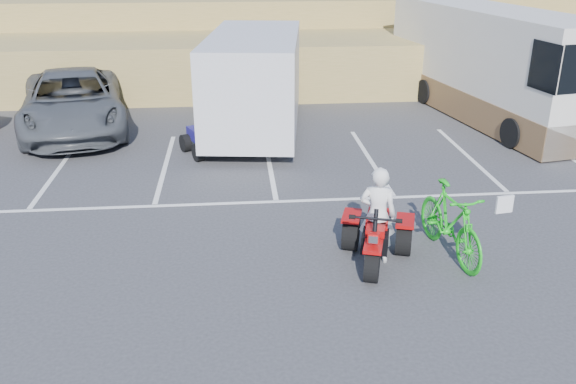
{
  "coord_description": "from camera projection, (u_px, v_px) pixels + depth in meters",
  "views": [
    {
      "loc": [
        -0.87,
        -10.08,
        5.45
      ],
      "look_at": [
        0.09,
        0.55,
        1.0
      ],
      "focal_mm": 38.0,
      "sensor_mm": 36.0,
      "label": 1
    }
  ],
  "objects": [
    {
      "name": "green_dirt_bike",
      "position": [
        450.0,
        222.0,
        11.08
      ],
      "size": [
        1.0,
        2.35,
        1.37
      ],
      "primitive_type": "imported",
      "rotation": [
        0.0,
        0.0,
        0.16
      ],
      "color": "#14BF19",
      "rests_on": "ground"
    },
    {
      "name": "cargo_trailer",
      "position": [
        255.0,
        81.0,
        17.93
      ],
      "size": [
        3.28,
        6.54,
        2.93
      ],
      "rotation": [
        0.0,
        0.0,
        -0.13
      ],
      "color": "silver",
      "rests_on": "ground"
    },
    {
      "name": "grass_embankment",
      "position": [
        253.0,
        44.0,
        25.12
      ],
      "size": [
        40.0,
        8.5,
        3.1
      ],
      "color": "#9A8646",
      "rests_on": "ground"
    },
    {
      "name": "ground",
      "position": [
        286.0,
        252.0,
        11.44
      ],
      "size": [
        100.0,
        100.0,
        0.0
      ],
      "primitive_type": "plane",
      "color": "#37373A",
      "rests_on": "ground"
    },
    {
      "name": "red_trike_atv",
      "position": [
        374.0,
        263.0,
        11.06
      ],
      "size": [
        1.77,
        2.06,
        1.14
      ],
      "primitive_type": null,
      "rotation": [
        0.0,
        0.0,
        -0.3
      ],
      "color": "#A60909",
      "rests_on": "ground"
    },
    {
      "name": "rv_motorhome",
      "position": [
        487.0,
        71.0,
        19.84
      ],
      "size": [
        4.08,
        9.74,
        3.4
      ],
      "rotation": [
        0.0,
        0.0,
        0.18
      ],
      "color": "silver",
      "rests_on": "ground"
    },
    {
      "name": "rider",
      "position": [
        378.0,
        215.0,
        10.84
      ],
      "size": [
        0.76,
        0.61,
        1.8
      ],
      "primitive_type": "imported",
      "rotation": [
        0.0,
        0.0,
        2.84
      ],
      "color": "white",
      "rests_on": "ground"
    },
    {
      "name": "quad_atv_green",
      "position": [
        223.0,
        144.0,
        17.49
      ],
      "size": [
        1.43,
        1.7,
        0.96
      ],
      "primitive_type": null,
      "rotation": [
        0.0,
        0.0,
        -0.25
      ],
      "color": "#155F16",
      "rests_on": "ground"
    },
    {
      "name": "grey_pickup",
      "position": [
        73.0,
        102.0,
        18.43
      ],
      "size": [
        4.21,
        6.81,
        1.76
      ],
      "primitive_type": "imported",
      "rotation": [
        0.0,
        0.0,
        0.22
      ],
      "color": "#4A4E52",
      "rests_on": "ground"
    },
    {
      "name": "parking_stripes",
      "position": [
        306.0,
        174.0,
        15.25
      ],
      "size": [
        28.0,
        5.16,
        0.01
      ],
      "color": "white",
      "rests_on": "ground"
    },
    {
      "name": "quad_atv_blue",
      "position": [
        207.0,
        154.0,
        16.71
      ],
      "size": [
        1.53,
        1.7,
        0.91
      ],
      "primitive_type": null,
      "rotation": [
        0.0,
        0.0,
        0.44
      ],
      "color": "navy",
      "rests_on": "ground"
    }
  ]
}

